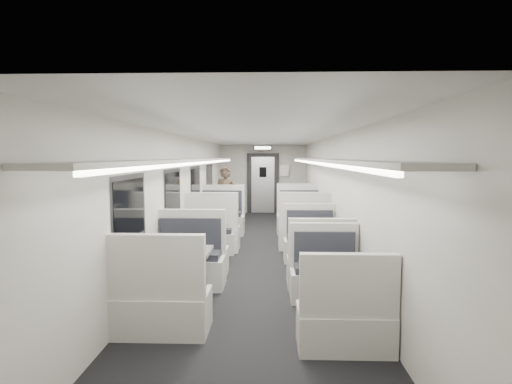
# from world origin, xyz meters

# --- Properties ---
(room) EXTENTS (3.24, 12.24, 2.64)m
(room) POSITION_xyz_m (0.00, 0.00, 1.20)
(room) COLOR black
(room) RESTS_ON ground
(booth_left_a) EXTENTS (0.96, 1.95, 1.04)m
(booth_left_a) POSITION_xyz_m (-1.00, 3.12, 0.35)
(booth_left_a) COLOR #B8B6AD
(booth_left_a) RESTS_ON room
(booth_left_b) EXTENTS (1.16, 2.35, 1.26)m
(booth_left_b) POSITION_xyz_m (-1.00, 1.19, 0.42)
(booth_left_b) COLOR #B8B6AD
(booth_left_b) RESTS_ON room
(booth_left_c) EXTENTS (1.02, 2.08, 1.11)m
(booth_left_c) POSITION_xyz_m (-1.00, -0.65, 0.37)
(booth_left_c) COLOR #B8B6AD
(booth_left_c) RESTS_ON room
(booth_left_d) EXTENTS (1.07, 2.18, 1.17)m
(booth_left_d) POSITION_xyz_m (-1.00, -2.85, 0.39)
(booth_left_d) COLOR #B8B6AD
(booth_left_d) RESTS_ON room
(booth_right_a) EXTENTS (1.05, 2.14, 1.14)m
(booth_right_a) POSITION_xyz_m (1.00, 3.75, 0.38)
(booth_right_a) COLOR #B8B6AD
(booth_right_a) RESTS_ON room
(booth_right_b) EXTENTS (1.15, 2.33, 1.25)m
(booth_right_b) POSITION_xyz_m (1.00, 1.42, 0.42)
(booth_right_b) COLOR #B8B6AD
(booth_right_b) RESTS_ON room
(booth_right_c) EXTENTS (1.00, 2.02, 1.08)m
(booth_right_c) POSITION_xyz_m (1.00, -1.22, 0.36)
(booth_right_c) COLOR #B8B6AD
(booth_right_c) RESTS_ON room
(booth_right_d) EXTENTS (0.96, 1.96, 1.05)m
(booth_right_d) POSITION_xyz_m (1.00, -3.26, 0.35)
(booth_right_d) COLOR #B8B6AD
(booth_right_d) RESTS_ON room
(passenger) EXTENTS (0.71, 0.55, 1.74)m
(passenger) POSITION_xyz_m (-0.94, 2.47, 0.87)
(passenger) COLOR black
(passenger) RESTS_ON room
(window_a) EXTENTS (0.02, 1.18, 0.84)m
(window_a) POSITION_xyz_m (-1.49, 3.40, 1.35)
(window_a) COLOR black
(window_a) RESTS_ON room
(window_b) EXTENTS (0.02, 1.18, 0.84)m
(window_b) POSITION_xyz_m (-1.49, 1.20, 1.35)
(window_b) COLOR black
(window_b) RESTS_ON room
(window_c) EXTENTS (0.02, 1.18, 0.84)m
(window_c) POSITION_xyz_m (-1.49, -1.00, 1.35)
(window_c) COLOR black
(window_c) RESTS_ON room
(window_d) EXTENTS (0.02, 1.18, 0.84)m
(window_d) POSITION_xyz_m (-1.49, -3.20, 1.35)
(window_d) COLOR black
(window_d) RESTS_ON room
(luggage_rack_left) EXTENTS (0.46, 10.40, 0.09)m
(luggage_rack_left) POSITION_xyz_m (-1.24, -0.30, 1.92)
(luggage_rack_left) COLOR #B8B6AD
(luggage_rack_left) RESTS_ON room
(luggage_rack_right) EXTENTS (0.46, 10.40, 0.09)m
(luggage_rack_right) POSITION_xyz_m (1.24, -0.30, 1.92)
(luggage_rack_right) COLOR #B8B6AD
(luggage_rack_right) RESTS_ON room
(vestibule_door) EXTENTS (1.10, 0.13, 2.10)m
(vestibule_door) POSITION_xyz_m (0.00, 5.93, 1.04)
(vestibule_door) COLOR black
(vestibule_door) RESTS_ON room
(exit_sign) EXTENTS (0.62, 0.12, 0.16)m
(exit_sign) POSITION_xyz_m (0.00, 5.44, 2.28)
(exit_sign) COLOR black
(exit_sign) RESTS_ON room
(wall_notice) EXTENTS (0.32, 0.02, 0.40)m
(wall_notice) POSITION_xyz_m (0.75, 5.92, 1.50)
(wall_notice) COLOR white
(wall_notice) RESTS_ON room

